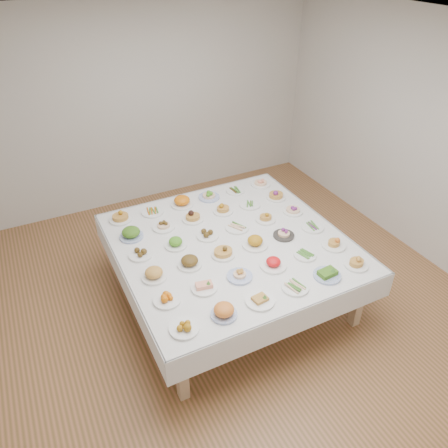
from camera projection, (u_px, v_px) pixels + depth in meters
name	position (u px, v px, depth m)	size (l,w,h in m)	color
room_envelope	(230.00, 141.00, 3.98)	(5.02, 5.02, 2.81)	#A36744
display_table	(230.00, 247.00, 4.56)	(2.30, 2.30, 0.75)	white
dish_0	(184.00, 326.00, 3.50)	(0.24, 0.24, 0.10)	white
dish_1	(224.00, 310.00, 3.61)	(0.24, 0.24, 0.13)	#4C66B2
dish_2	(260.00, 298.00, 3.76)	(0.25, 0.25, 0.10)	white
dish_3	(295.00, 286.00, 3.92)	(0.24, 0.24, 0.06)	white
dish_4	(328.00, 273.00, 4.04)	(0.26, 0.26, 0.11)	#4C66B2
dish_5	(357.00, 261.00, 4.16)	(0.23, 0.23, 0.13)	white
dish_6	(167.00, 298.00, 3.77)	(0.24, 0.24, 0.09)	white
dish_7	(204.00, 286.00, 3.90)	(0.23, 0.23, 0.10)	white
dish_8	(240.00, 274.00, 4.03)	(0.24, 0.24, 0.11)	#4C66B2
dish_9	(273.00, 262.00, 4.15)	(0.25, 0.25, 0.13)	white
dish_10	(305.00, 255.00, 4.31)	(0.22, 0.22, 0.05)	white
dish_11	(334.00, 242.00, 4.42)	(0.24, 0.24, 0.13)	white
dish_12	(154.00, 272.00, 4.01)	(0.23, 0.23, 0.14)	white
dish_13	(190.00, 260.00, 4.16)	(0.24, 0.24, 0.14)	white
dish_14	(223.00, 250.00, 4.29)	(0.23, 0.23, 0.15)	white
dish_15	(255.00, 241.00, 4.43)	(0.26, 0.26, 0.13)	white
dish_16	(284.00, 233.00, 4.57)	(0.22, 0.22, 0.11)	#2D2B28
dish_17	(313.00, 227.00, 4.72)	(0.24, 0.24, 0.05)	white
dish_18	(140.00, 253.00, 4.30)	(0.23, 0.23, 0.09)	white
dish_19	(176.00, 242.00, 4.43)	(0.22, 0.22, 0.11)	white
dish_20	(208.00, 233.00, 4.57)	(0.23, 0.23, 0.11)	white
dish_21	(237.00, 227.00, 4.70)	(0.27, 0.25, 0.06)	white
dish_22	(266.00, 217.00, 4.82)	(0.22, 0.22, 0.12)	white
dish_23	(293.00, 208.00, 4.96)	(0.22, 0.22, 0.12)	white
dish_24	(131.00, 232.00, 4.55)	(0.25, 0.25, 0.14)	#4C66B2
dish_25	(163.00, 224.00, 4.70)	(0.24, 0.24, 0.11)	white
dish_26	(193.00, 215.00, 4.82)	(0.23, 0.23, 0.14)	white
dish_27	(223.00, 208.00, 4.97)	(0.23, 0.23, 0.13)	white
dish_28	(250.00, 204.00, 5.10)	(0.24, 0.24, 0.05)	white
dish_29	(276.00, 194.00, 5.22)	(0.23, 0.23, 0.14)	white
dish_30	(120.00, 215.00, 4.82)	(0.25, 0.25, 0.15)	white
dish_31	(153.00, 211.00, 4.97)	(0.25, 0.25, 0.05)	white
dish_32	(182.00, 200.00, 5.08)	(0.26, 0.26, 0.15)	white
dish_33	(209.00, 193.00, 5.22)	(0.25, 0.25, 0.15)	#4C66B2
dish_34	(236.00, 190.00, 5.37)	(0.22, 0.22, 0.05)	white
dish_35	(261.00, 182.00, 5.50)	(0.24, 0.24, 0.12)	white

